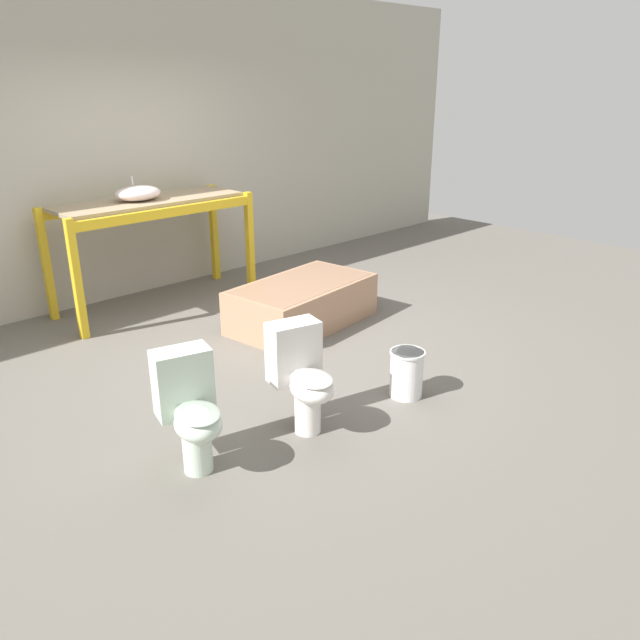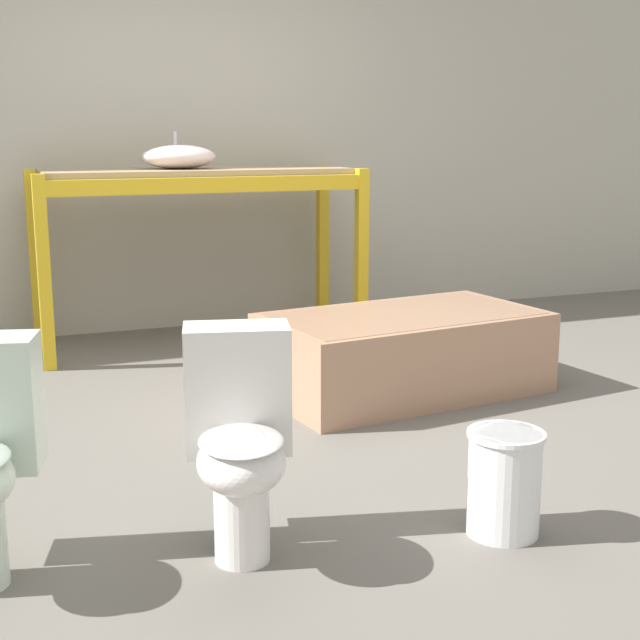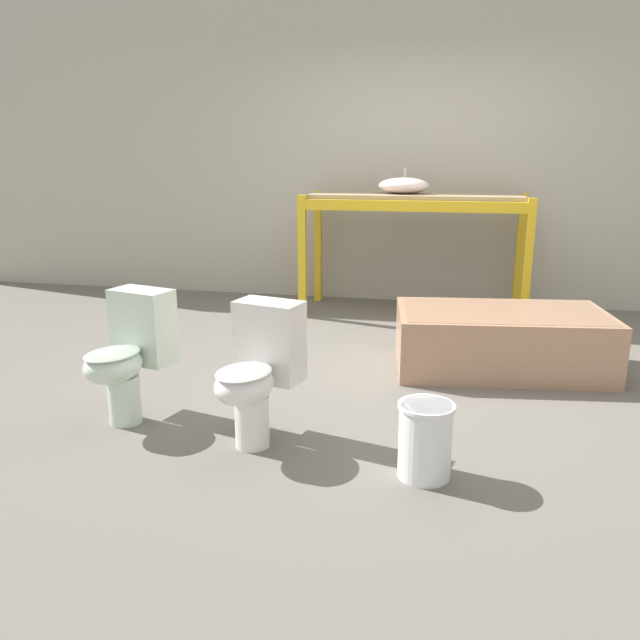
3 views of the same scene
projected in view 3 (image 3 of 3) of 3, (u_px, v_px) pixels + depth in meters
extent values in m
plane|color=#666059|center=(392.00, 369.00, 4.35)|extent=(12.00, 12.00, 0.00)
cube|color=#B2AD9E|center=(419.00, 138.00, 6.00)|extent=(10.80, 0.08, 3.20)
cube|color=gold|center=(302.00, 257.00, 5.61)|extent=(0.07, 0.07, 1.10)
cube|color=gold|center=(527.00, 265.00, 5.23)|extent=(0.07, 0.07, 1.10)
cube|color=gold|center=(318.00, 247.00, 6.25)|extent=(0.07, 0.07, 1.10)
cube|color=gold|center=(519.00, 253.00, 5.86)|extent=(0.07, 0.07, 1.10)
cube|color=gold|center=(413.00, 206.00, 5.30)|extent=(1.94, 0.06, 0.09)
cube|color=gold|center=(417.00, 200.00, 5.93)|extent=(1.94, 0.06, 0.09)
cube|color=#998466|center=(416.00, 196.00, 5.60)|extent=(1.87, 0.60, 0.04)
ellipsoid|color=silver|center=(404.00, 186.00, 5.61)|extent=(0.46, 0.35, 0.15)
cylinder|color=silver|center=(405.00, 172.00, 5.67)|extent=(0.02, 0.02, 0.08)
cube|color=tan|center=(501.00, 340.00, 4.30)|extent=(1.49, 0.95, 0.41)
cube|color=#977056|center=(502.00, 323.00, 4.26)|extent=(1.40, 0.86, 0.17)
cylinder|color=white|center=(252.00, 421.00, 3.17)|extent=(0.18, 0.18, 0.27)
ellipsoid|color=white|center=(244.00, 385.00, 3.07)|extent=(0.35, 0.40, 0.19)
ellipsoid|color=beige|center=(244.00, 372.00, 3.05)|extent=(0.33, 0.38, 0.03)
cube|color=white|center=(270.00, 341.00, 3.24)|extent=(0.38, 0.27, 0.42)
cylinder|color=silver|center=(125.00, 399.00, 3.45)|extent=(0.18, 0.18, 0.27)
ellipsoid|color=silver|center=(113.00, 365.00, 3.35)|extent=(0.35, 0.40, 0.19)
ellipsoid|color=#A3B3A3|center=(112.00, 354.00, 3.33)|extent=(0.34, 0.38, 0.03)
cube|color=silver|center=(143.00, 326.00, 3.52)|extent=(0.38, 0.27, 0.42)
cylinder|color=white|center=(425.00, 441.00, 2.86)|extent=(0.24, 0.24, 0.36)
cylinder|color=white|center=(427.00, 406.00, 2.81)|extent=(0.26, 0.26, 0.02)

